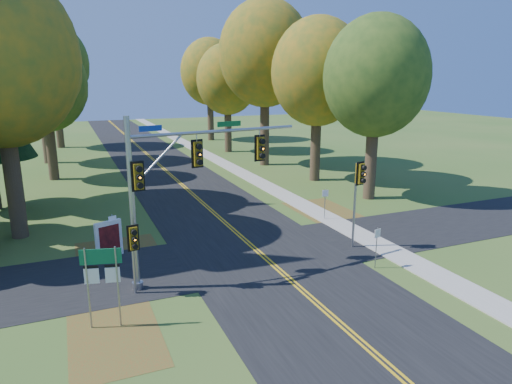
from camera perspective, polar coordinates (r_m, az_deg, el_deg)
name	(u,v)px	position (r m, az deg, el deg)	size (l,w,h in m)	color
ground	(276,268)	(21.33, 2.56, -9.47)	(160.00, 160.00, 0.00)	#30581F
road_main	(276,268)	(21.32, 2.56, -9.44)	(8.00, 160.00, 0.02)	black
road_cross	(259,253)	(23.00, 0.42, -7.61)	(60.00, 6.00, 0.02)	black
centerline_left	(274,268)	(21.28, 2.31, -9.45)	(0.10, 160.00, 0.01)	gold
centerline_right	(278,267)	(21.35, 2.81, -9.36)	(0.10, 160.00, 0.01)	gold
sidewalk_east	(386,248)	(24.43, 15.92, -6.79)	(1.60, 160.00, 0.06)	#9E998E
leaf_patch_w_near	(120,258)	(23.34, -16.60, -7.91)	(4.00, 6.00, 0.00)	brown
leaf_patch_e	(333,216)	(29.38, 9.60, -2.93)	(3.50, 8.00, 0.00)	brown
leaf_patch_w_far	(115,335)	(16.97, -17.24, -16.75)	(3.00, 5.00, 0.00)	brown
tree_e_a	(376,77)	(33.11, 14.79, 13.70)	(7.20, 7.20, 12.73)	#38281C
tree_e_b	(318,73)	(38.45, 7.77, 14.58)	(7.60, 7.60, 13.33)	#38281C
tree_w_c	(45,85)	(42.12, -24.87, 12.09)	(6.80, 6.80, 11.91)	#38281C
tree_e_c	(265,54)	(45.24, 1.18, 16.86)	(8.80, 8.80, 15.79)	#38281C
tree_w_d	(39,64)	(50.86, -25.51, 14.24)	(8.20, 8.20, 14.56)	#38281C
tree_e_d	(228,80)	(53.51, -3.56, 13.82)	(7.00, 7.00, 12.32)	#38281C
tree_w_e	(53,64)	(61.74, -24.02, 14.42)	(8.40, 8.40, 14.97)	#38281C
tree_e_e	(210,72)	(64.06, -5.80, 14.69)	(7.80, 7.80, 13.74)	#38281C
traffic_mast	(178,176)	(19.05, -9.76, 1.96)	(7.80, 1.59, 7.13)	#95989E
east_signal_pole	(359,183)	(23.19, 12.74, 1.08)	(0.52, 0.61, 4.53)	gray
ped_signal_pole	(133,243)	(18.59, -15.07, -6.22)	(0.47, 0.55, 2.99)	#92949A
route_sign_cluster	(102,271)	(16.67, -18.72, -9.36)	(1.36, 0.37, 2.99)	gray
info_kiosk	(109,239)	(23.31, -17.92, -5.66)	(1.30, 0.64, 1.83)	white
reg_sign_e_north	(325,199)	(28.15, 8.63, -0.83)	(0.36, 0.14, 1.95)	gray
reg_sign_e_south	(377,241)	(21.52, 14.88, -5.89)	(0.37, 0.10, 1.96)	gray
reg_sign_w	(113,227)	(23.36, -17.45, -4.25)	(0.38, 0.17, 2.08)	gray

